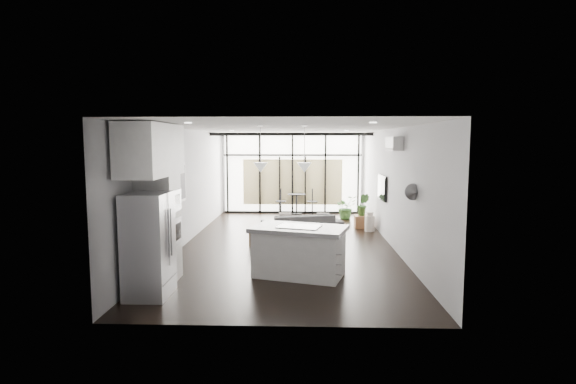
# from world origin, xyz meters

# --- Properties ---
(floor) EXTENTS (5.00, 10.00, 0.00)m
(floor) POSITION_xyz_m (0.00, 0.00, 0.00)
(floor) COLOR black
(floor) RESTS_ON ground
(ceiling) EXTENTS (5.00, 10.00, 0.00)m
(ceiling) POSITION_xyz_m (0.00, 0.00, 2.80)
(ceiling) COLOR white
(ceiling) RESTS_ON ground
(wall_left) EXTENTS (0.02, 10.00, 2.80)m
(wall_left) POSITION_xyz_m (-2.50, 0.00, 1.40)
(wall_left) COLOR silver
(wall_left) RESTS_ON ground
(wall_right) EXTENTS (0.02, 10.00, 2.80)m
(wall_right) POSITION_xyz_m (2.50, 0.00, 1.40)
(wall_right) COLOR silver
(wall_right) RESTS_ON ground
(wall_back) EXTENTS (5.00, 0.02, 2.80)m
(wall_back) POSITION_xyz_m (0.00, 5.00, 1.40)
(wall_back) COLOR silver
(wall_back) RESTS_ON ground
(wall_front) EXTENTS (5.00, 0.02, 2.80)m
(wall_front) POSITION_xyz_m (0.00, -5.00, 1.40)
(wall_front) COLOR silver
(wall_front) RESTS_ON ground
(glazing) EXTENTS (5.00, 0.20, 2.80)m
(glazing) POSITION_xyz_m (0.00, 4.88, 1.40)
(glazing) COLOR black
(glazing) RESTS_ON ground
(skylight) EXTENTS (4.70, 1.90, 0.06)m
(skylight) POSITION_xyz_m (0.00, 4.00, 2.77)
(skylight) COLOR white
(skylight) RESTS_ON ceiling
(neighbour_building) EXTENTS (3.50, 0.02, 1.60)m
(neighbour_building) POSITION_xyz_m (0.00, 4.95, 1.10)
(neighbour_building) COLOR beige
(neighbour_building) RESTS_ON ground
(island) EXTENTS (1.91, 1.44, 0.93)m
(island) POSITION_xyz_m (0.31, -2.66, 0.46)
(island) COLOR silver
(island) RESTS_ON floor
(cooktop) EXTENTS (0.87, 0.70, 0.01)m
(cooktop) POSITION_xyz_m (0.31, -2.66, 0.93)
(cooktop) COLOR black
(cooktop) RESTS_ON island
(fridge) EXTENTS (0.65, 0.81, 1.68)m
(fridge) POSITION_xyz_m (-2.09, -3.85, 0.84)
(fridge) COLOR #ABACB1
(fridge) RESTS_ON floor
(appliance_column) EXTENTS (0.67, 0.70, 2.60)m
(appliance_column) POSITION_xyz_m (-2.21, -3.05, 1.30)
(appliance_column) COLOR silver
(appliance_column) RESTS_ON floor
(upper_cabinets) EXTENTS (0.62, 1.75, 0.86)m
(upper_cabinets) POSITION_xyz_m (-2.12, -3.50, 2.35)
(upper_cabinets) COLOR silver
(upper_cabinets) RESTS_ON wall_left
(pendant_left) EXTENTS (0.26, 0.26, 0.18)m
(pendant_left) POSITION_xyz_m (-0.40, -2.65, 2.02)
(pendant_left) COLOR white
(pendant_left) RESTS_ON ceiling
(pendant_right) EXTENTS (0.26, 0.26, 0.18)m
(pendant_right) POSITION_xyz_m (0.40, -2.65, 2.02)
(pendant_right) COLOR white
(pendant_right) RESTS_ON ceiling
(sofa) EXTENTS (2.17, 1.12, 0.81)m
(sofa) POSITION_xyz_m (0.35, 0.90, 0.41)
(sofa) COLOR #515153
(sofa) RESTS_ON floor
(console_bench) EXTENTS (1.28, 0.68, 0.40)m
(console_bench) POSITION_xyz_m (-0.35, -0.34, 0.20)
(console_bench) COLOR brown
(console_bench) RESTS_ON floor
(pouf) EXTENTS (0.56, 0.56, 0.38)m
(pouf) POSITION_xyz_m (0.59, 1.51, 0.19)
(pouf) COLOR beige
(pouf) RESTS_ON floor
(crate) EXTENTS (0.48, 0.48, 0.36)m
(crate) POSITION_xyz_m (2.12, 2.20, 0.18)
(crate) COLOR brown
(crate) RESTS_ON floor
(plant_tall) EXTENTS (0.96, 0.99, 0.60)m
(plant_tall) POSITION_xyz_m (1.77, 3.75, 0.30)
(plant_tall) COLOR #355F28
(plant_tall) RESTS_ON floor
(plant_crate) EXTENTS (0.54, 0.73, 0.29)m
(plant_crate) POSITION_xyz_m (2.12, 2.20, 0.50)
(plant_crate) COLOR #355F28
(plant_crate) RESTS_ON crate
(milk_can) EXTENTS (0.31, 0.31, 0.54)m
(milk_can) POSITION_xyz_m (2.25, 1.68, 0.27)
(milk_can) COLOR beige
(milk_can) RESTS_ON floor
(bistro_set) EXTENTS (1.48, 0.62, 0.70)m
(bistro_set) POSITION_xyz_m (0.15, 4.66, 0.35)
(bistro_set) COLOR black
(bistro_set) RESTS_ON floor
(tv) EXTENTS (0.05, 1.10, 0.65)m
(tv) POSITION_xyz_m (2.46, 1.00, 1.30)
(tv) COLOR black
(tv) RESTS_ON wall_right
(ac_unit) EXTENTS (0.22, 0.90, 0.30)m
(ac_unit) POSITION_xyz_m (2.38, -0.80, 2.45)
(ac_unit) COLOR silver
(ac_unit) RESTS_ON wall_right
(framed_art) EXTENTS (0.04, 0.70, 0.90)m
(framed_art) POSITION_xyz_m (-2.47, -0.50, 1.55)
(framed_art) COLOR black
(framed_art) RESTS_ON wall_left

